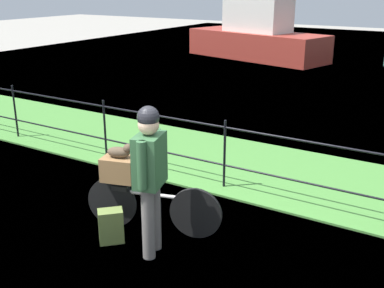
% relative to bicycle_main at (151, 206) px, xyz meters
% --- Properties ---
extents(ground_plane, '(60.00, 60.00, 0.00)m').
position_rel_bicycle_main_xyz_m(ground_plane, '(0.16, -0.67, -0.33)').
color(ground_plane, gray).
extents(grass_strip, '(27.00, 2.40, 0.03)m').
position_rel_bicycle_main_xyz_m(grass_strip, '(0.16, 2.48, -0.32)').
color(grass_strip, '#478438').
rests_on(grass_strip, ground).
extents(harbor_water, '(30.00, 30.00, 0.00)m').
position_rel_bicycle_main_xyz_m(harbor_water, '(0.16, 12.22, -0.33)').
color(harbor_water, slate).
rests_on(harbor_water, ground).
extents(iron_fence, '(18.04, 0.04, 1.03)m').
position_rel_bicycle_main_xyz_m(iron_fence, '(0.16, 1.56, 0.27)').
color(iron_fence, black).
rests_on(iron_fence, ground).
extents(bicycle_main, '(1.63, 0.50, 0.62)m').
position_rel_bicycle_main_xyz_m(bicycle_main, '(0.00, 0.00, 0.00)').
color(bicycle_main, black).
rests_on(bicycle_main, ground).
extents(wooden_crate, '(0.46, 0.38, 0.29)m').
position_rel_bicycle_main_xyz_m(wooden_crate, '(-0.37, -0.11, 0.44)').
color(wooden_crate, brown).
rests_on(wooden_crate, bicycle_main).
extents(terrier_dog, '(0.32, 0.21, 0.18)m').
position_rel_bicycle_main_xyz_m(terrier_dog, '(-0.35, -0.10, 0.66)').
color(terrier_dog, '#4C3D2D').
rests_on(terrier_dog, wooden_crate).
extents(cyclist_person, '(0.36, 0.52, 1.68)m').
position_rel_bicycle_main_xyz_m(cyclist_person, '(0.29, -0.39, 0.67)').
color(cyclist_person, slate).
rests_on(cyclist_person, ground).
extents(backpack_on_paving, '(0.33, 0.33, 0.40)m').
position_rel_bicycle_main_xyz_m(backpack_on_paving, '(-0.25, -0.45, -0.13)').
color(backpack_on_paving, olive).
rests_on(backpack_on_paving, ground).
extents(moored_boat_mid, '(5.96, 3.24, 4.01)m').
position_rel_bicycle_main_xyz_m(moored_boat_mid, '(-4.59, 13.23, 0.54)').
color(moored_boat_mid, '#9E3328').
rests_on(moored_boat_mid, ground).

